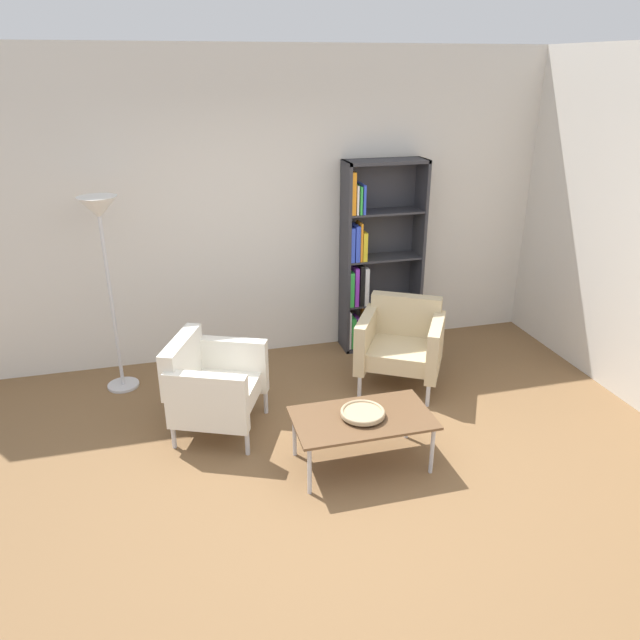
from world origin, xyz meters
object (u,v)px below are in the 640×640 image
Objects in this scene: armchair_near_window at (401,342)px; bookshelf_tall at (373,261)px; decorative_bowl at (363,413)px; armchair_spare_guest at (211,383)px; coffee_table_low at (362,421)px; floor_lamp_torchiere at (102,232)px.

bookshelf_tall is at bearing 119.75° from armchair_near_window.
decorative_bowl is 0.35× the size of armchair_spare_guest.
coffee_table_low is at bearing -103.23° from armchair_spare_guest.
floor_lamp_torchiere is at bearing 136.12° from coffee_table_low.
decorative_bowl is (0.00, 0.00, 0.07)m from coffee_table_low.
armchair_spare_guest is (-1.74, -1.20, -0.50)m from bookshelf_tall.
armchair_near_window reaches higher than decorative_bowl.
coffee_table_low is 1.10× the size of armchair_spare_guest.
coffee_table_low is 2.64m from floor_lamp_torchiere.
decorative_bowl is at bearing -43.88° from floor_lamp_torchiere.
coffee_table_low is at bearing -43.88° from floor_lamp_torchiere.
armchair_spare_guest is 1.57m from floor_lamp_torchiere.
coffee_table_low is 0.07m from decorative_bowl.
coffee_table_low is (-0.74, -1.95, -0.55)m from bookshelf_tall.
bookshelf_tall is 1.09× the size of floor_lamp_torchiere.
coffee_table_low is 0.57× the size of floor_lamp_torchiere.
armchair_spare_guest is (-1.00, 0.75, -0.02)m from decorative_bowl.
floor_lamp_torchiere is at bearing 136.12° from decorative_bowl.
bookshelf_tall is at bearing 69.05° from decorative_bowl.
floor_lamp_torchiere reaches higher than coffee_table_low.
bookshelf_tall is 2.15m from coffee_table_low.
armchair_near_window is at bearing 56.04° from coffee_table_low.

